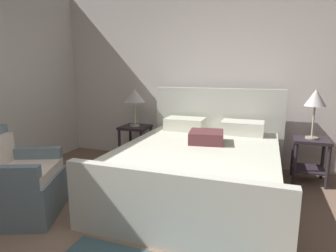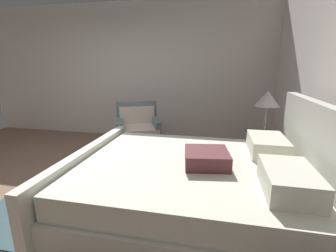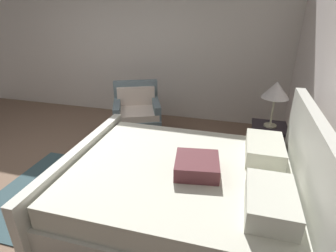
{
  "view_description": "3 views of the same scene",
  "coord_description": "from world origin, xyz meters",
  "px_view_note": "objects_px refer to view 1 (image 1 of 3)",
  "views": [
    {
      "loc": [
        0.87,
        -1.27,
        1.47
      ],
      "look_at": [
        -0.13,
        1.52,
        0.89
      ],
      "focal_mm": 30.14,
      "sensor_mm": 36.0,
      "label": 1
    },
    {
      "loc": [
        2.3,
        2.08,
        1.53
      ],
      "look_at": [
        -0.29,
        1.54,
        0.85
      ],
      "focal_mm": 25.22,
      "sensor_mm": 36.0,
      "label": 2
    },
    {
      "loc": [
        2.3,
        2.31,
        2.06
      ],
      "look_at": [
        -0.09,
        1.66,
        0.92
      ],
      "focal_mm": 28.67,
      "sensor_mm": 36.0,
      "label": 3
    }
  ],
  "objects_px": {
    "table_lamp_right": "(315,99)",
    "nightstand_left": "(135,138)",
    "nightstand_right": "(310,153)",
    "table_lamp_left": "(134,96)",
    "bed": "(201,166)",
    "armchair": "(16,184)"
  },
  "relations": [
    {
      "from": "bed",
      "to": "table_lamp_left",
      "type": "height_order",
      "value": "bed"
    },
    {
      "from": "table_lamp_left",
      "to": "bed",
      "type": "bearing_deg",
      "value": -33.15
    },
    {
      "from": "table_lamp_right",
      "to": "armchair",
      "type": "relative_size",
      "value": 0.68
    },
    {
      "from": "bed",
      "to": "table_lamp_right",
      "type": "distance_m",
      "value": 1.72
    },
    {
      "from": "table_lamp_right",
      "to": "nightstand_left",
      "type": "xyz_separation_m",
      "value": [
        -2.57,
        -0.01,
        -0.71
      ]
    },
    {
      "from": "bed",
      "to": "table_lamp_left",
      "type": "bearing_deg",
      "value": 146.85
    },
    {
      "from": "bed",
      "to": "nightstand_right",
      "type": "height_order",
      "value": "bed"
    },
    {
      "from": "table_lamp_left",
      "to": "armchair",
      "type": "distance_m",
      "value": 2.17
    },
    {
      "from": "bed",
      "to": "table_lamp_left",
      "type": "relative_size",
      "value": 3.89
    },
    {
      "from": "armchair",
      "to": "table_lamp_left",
      "type": "bearing_deg",
      "value": 79.64
    },
    {
      "from": "bed",
      "to": "nightstand_right",
      "type": "relative_size",
      "value": 3.86
    },
    {
      "from": "nightstand_right",
      "to": "table_lamp_left",
      "type": "bearing_deg",
      "value": -179.85
    },
    {
      "from": "nightstand_right",
      "to": "nightstand_left",
      "type": "height_order",
      "value": "same"
    },
    {
      "from": "nightstand_left",
      "to": "table_lamp_left",
      "type": "xyz_separation_m",
      "value": [
        0.0,
        0.0,
        0.68
      ]
    },
    {
      "from": "table_lamp_right",
      "to": "table_lamp_left",
      "type": "distance_m",
      "value": 2.57
    },
    {
      "from": "bed",
      "to": "nightstand_left",
      "type": "distance_m",
      "value": 1.54
    },
    {
      "from": "nightstand_left",
      "to": "table_lamp_left",
      "type": "height_order",
      "value": "table_lamp_left"
    },
    {
      "from": "nightstand_right",
      "to": "armchair",
      "type": "relative_size",
      "value": 0.63
    },
    {
      "from": "nightstand_right",
      "to": "table_lamp_left",
      "type": "height_order",
      "value": "table_lamp_left"
    },
    {
      "from": "bed",
      "to": "table_lamp_right",
      "type": "xyz_separation_m",
      "value": [
        1.28,
        0.85,
        0.77
      ]
    },
    {
      "from": "table_lamp_right",
      "to": "bed",
      "type": "bearing_deg",
      "value": -146.63
    },
    {
      "from": "nightstand_right",
      "to": "table_lamp_right",
      "type": "distance_m",
      "value": 0.71
    }
  ]
}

